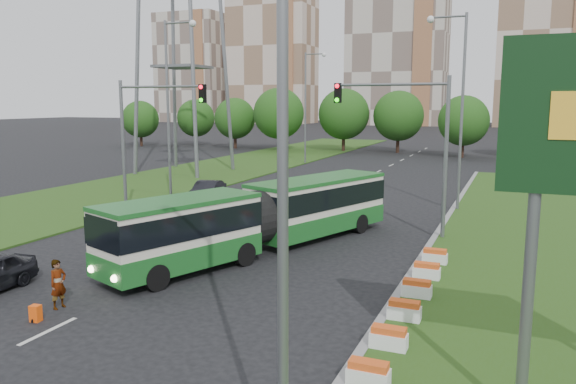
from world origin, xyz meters
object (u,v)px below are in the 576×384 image
at_px(traffic_mast_median, 413,131).
at_px(shopping_trolley, 36,313).
at_px(traffic_mast_left, 145,126).
at_px(pedestrian, 58,284).
at_px(car_left_far, 207,192).
at_px(articulated_bus, 258,216).

height_order(traffic_mast_median, shopping_trolley, traffic_mast_median).
height_order(traffic_mast_left, pedestrian, traffic_mast_left).
bearing_deg(shopping_trolley, car_left_far, 98.48).
distance_m(traffic_mast_left, articulated_bus, 10.81).
bearing_deg(car_left_far, articulated_bus, -61.06).
relative_size(traffic_mast_left, pedestrian, 4.83).
height_order(pedestrian, shopping_trolley, pedestrian).
height_order(car_left_far, pedestrian, pedestrian).
bearing_deg(shopping_trolley, pedestrian, 91.04).
height_order(articulated_bus, shopping_trolley, articulated_bus).
bearing_deg(traffic_mast_left, articulated_bus, -24.70).
xyz_separation_m(articulated_bus, shopping_trolley, (-2.77, -10.33, -1.34)).
xyz_separation_m(articulated_bus, pedestrian, (-2.94, -9.17, -0.77)).
xyz_separation_m(traffic_mast_left, articulated_bus, (9.21, -4.24, -3.76)).
bearing_deg(pedestrian, traffic_mast_left, 32.72).
relative_size(pedestrian, shopping_trolley, 3.18).
bearing_deg(pedestrian, traffic_mast_median, -24.00).
bearing_deg(car_left_far, pedestrian, -85.12).
bearing_deg(pedestrian, articulated_bus, -10.13).
bearing_deg(shopping_trolley, traffic_mast_median, 53.06).
xyz_separation_m(car_left_far, pedestrian, (5.76, -19.31, 0.12)).
bearing_deg(traffic_mast_median, pedestrian, -121.68).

